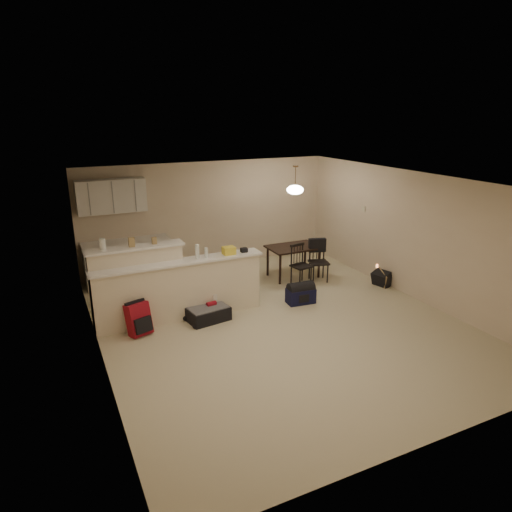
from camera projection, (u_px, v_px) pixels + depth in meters
room at (279, 255)px, 7.76m from camera, size 7.00×7.02×2.50m
breakfast_bar at (165, 288)px, 8.08m from camera, size 3.08×0.58×1.39m
upper_cabinets at (111, 196)px, 9.51m from camera, size 1.40×0.34×0.70m
kitchen_counter at (128, 262)px, 9.92m from camera, size 1.80×0.60×0.90m
thermostat at (363, 209)px, 10.24m from camera, size 0.02×0.12×0.12m
jar at (103, 244)px, 7.54m from camera, size 0.10×0.10×0.20m
cereal_box at (132, 242)px, 7.74m from camera, size 0.10×0.07×0.16m
small_box at (154, 241)px, 7.90m from camera, size 0.08×0.06×0.12m
bottle_a at (197, 252)px, 8.07m from camera, size 0.07×0.07×0.26m
bottle_b at (206, 253)px, 8.15m from camera, size 0.06×0.06×0.18m
bag_lump at (229, 251)px, 8.33m from camera, size 0.22×0.18×0.14m
pouch at (244, 250)px, 8.47m from camera, size 0.12×0.10×0.08m
dining_table at (294, 250)px, 10.20m from camera, size 1.14×0.77×0.71m
pendant_lamp at (295, 189)px, 9.78m from camera, size 0.36×0.36×0.62m
dining_chair_near at (301, 265)px, 9.79m from camera, size 0.44×0.42×0.88m
dining_chair_far at (319, 261)px, 9.98m from camera, size 0.48×0.47×0.91m
suitcase at (208, 314)px, 8.18m from camera, size 0.78×0.57×0.24m
red_backpack at (139, 319)px, 7.63m from camera, size 0.42×0.33×0.55m
navy_duffel at (301, 296)px, 8.91m from camera, size 0.56×0.34×0.29m
black_daypack at (382, 279)px, 9.78m from camera, size 0.33×0.41×0.32m
cardboard_sheet at (382, 279)px, 9.78m from camera, size 0.14×0.41×0.33m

